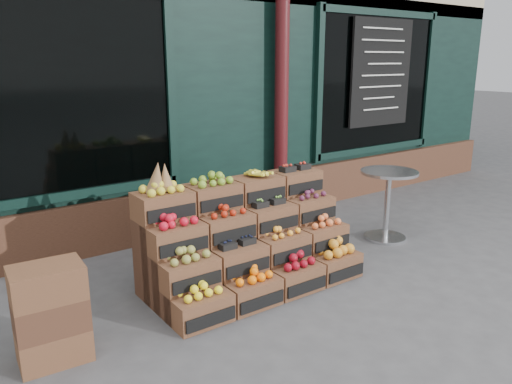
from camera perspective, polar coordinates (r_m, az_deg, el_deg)
ground at (r=4.79m, az=7.02°, el=-11.27°), size 60.00×60.00×0.00m
shop_facade at (r=8.75m, az=-16.88°, el=16.24°), size 12.00×6.24×4.80m
crate_display at (r=4.81m, az=-1.05°, el=-6.00°), size 2.02×0.99×1.26m
spare_crates at (r=3.91m, az=-22.41°, el=-12.80°), size 0.51×0.37×0.73m
bistro_table at (r=6.12m, az=14.81°, el=-0.54°), size 0.67×0.67×0.84m
shopkeeper at (r=6.05m, az=-21.56°, el=4.39°), size 0.91×0.70×2.21m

